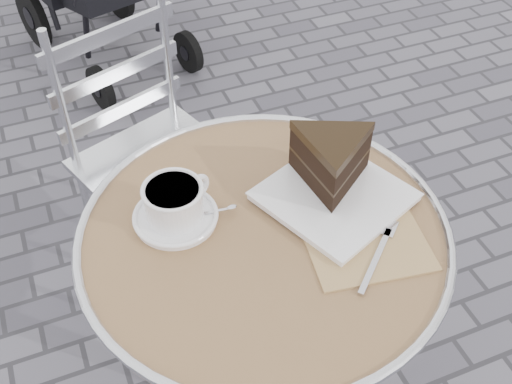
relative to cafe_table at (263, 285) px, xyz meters
name	(u,v)px	position (x,y,z in m)	size (l,w,h in m)	color
cafe_table	(263,285)	(0.00, 0.00, 0.00)	(0.72, 0.72, 0.74)	silver
cappuccino_set	(175,205)	(-0.14, 0.10, 0.20)	(0.19, 0.16, 0.08)	white
cake_plate_set	(333,168)	(0.17, 0.05, 0.23)	(0.32, 0.41, 0.13)	tan
bistro_chair	(138,127)	(-0.10, 0.64, -0.03)	(0.50, 0.50, 0.87)	silver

